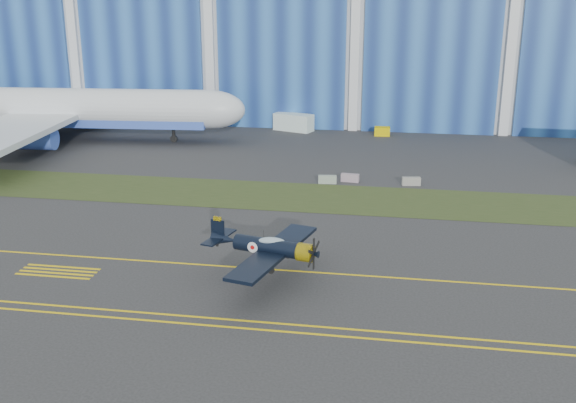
% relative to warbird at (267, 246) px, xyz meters
% --- Properties ---
extents(ground, '(260.00, 260.00, 0.00)m').
position_rel_warbird_xyz_m(ground, '(1.93, 7.22, -2.76)').
color(ground, '#353436').
rests_on(ground, ground).
extents(grass_median, '(260.00, 10.00, 0.02)m').
position_rel_warbird_xyz_m(grass_median, '(1.93, 21.22, -2.74)').
color(grass_median, '#475128').
rests_on(grass_median, ground).
extents(hangar, '(220.00, 45.70, 30.00)m').
position_rel_warbird_xyz_m(hangar, '(1.93, 79.01, 12.20)').
color(hangar, silver).
rests_on(hangar, ground).
extents(taxiway_centreline, '(200.00, 0.20, 0.02)m').
position_rel_warbird_xyz_m(taxiway_centreline, '(1.93, 2.22, -2.75)').
color(taxiway_centreline, yellow).
rests_on(taxiway_centreline, ground).
extents(edge_line_near, '(80.00, 0.20, 0.02)m').
position_rel_warbird_xyz_m(edge_line_near, '(1.93, -7.28, -2.75)').
color(edge_line_near, yellow).
rests_on(edge_line_near, ground).
extents(edge_line_far, '(80.00, 0.20, 0.02)m').
position_rel_warbird_xyz_m(edge_line_far, '(1.93, -6.28, -2.75)').
color(edge_line_far, yellow).
rests_on(edge_line_far, ground).
extents(hold_short_ladder, '(6.00, 2.40, 0.02)m').
position_rel_warbird_xyz_m(hold_short_ladder, '(-16.07, -0.88, -2.75)').
color(hold_short_ladder, yellow).
rests_on(hold_short_ladder, ground).
extents(warbird, '(11.99, 13.45, 3.42)m').
position_rel_warbird_xyz_m(warbird, '(0.00, 0.00, 0.00)').
color(warbird, black).
rests_on(warbird, ground).
extents(jetliner, '(63.77, 55.45, 20.87)m').
position_rel_warbird_xyz_m(jetliner, '(-38.63, 42.68, 7.67)').
color(jetliner, silver).
rests_on(jetliner, ground).
extents(shipping_container, '(6.32, 4.22, 2.55)m').
position_rel_warbird_xyz_m(shipping_container, '(-6.89, 54.79, -1.49)').
color(shipping_container, white).
rests_on(shipping_container, ground).
extents(tug, '(2.28, 1.49, 1.29)m').
position_rel_warbird_xyz_m(tug, '(6.48, 53.26, -2.11)').
color(tug, '#E4C600').
rests_on(tug, ground).
extents(barrier_a, '(2.06, 0.85, 0.90)m').
position_rel_warbird_xyz_m(barrier_a, '(1.41, 26.73, -2.31)').
color(barrier_a, gray).
rests_on(barrier_a, ground).
extents(barrier_b, '(2.05, 0.82, 0.90)m').
position_rel_warbird_xyz_m(barrier_b, '(3.83, 27.82, -2.31)').
color(barrier_b, '#9E8895').
rests_on(barrier_b, ground).
extents(barrier_c, '(2.07, 0.92, 0.90)m').
position_rel_warbird_xyz_m(barrier_c, '(10.53, 27.52, -2.31)').
color(barrier_c, gray).
rests_on(barrier_c, ground).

